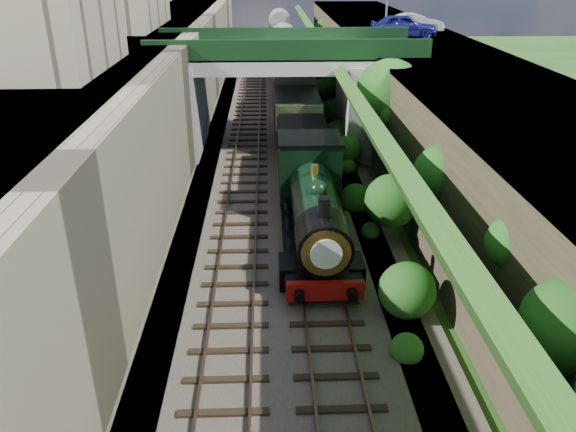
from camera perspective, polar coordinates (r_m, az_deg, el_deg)
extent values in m
cube|color=#473F38|center=(32.80, -0.82, 4.75)|extent=(10.00, 90.00, 0.20)
cube|color=#756B56|center=(32.15, -10.87, 10.24)|extent=(1.00, 90.00, 7.00)
cube|color=#262628|center=(32.85, -17.00, 9.92)|extent=(6.00, 90.00, 7.00)
cube|color=#262628|center=(33.47, 15.87, 9.65)|extent=(8.00, 90.00, 6.25)
cube|color=#1E4714|center=(32.50, 8.11, 9.12)|extent=(4.02, 90.00, 6.36)
sphere|color=#194C14|center=(13.71, 26.74, -10.08)|extent=(2.20, 2.20, 2.20)
sphere|color=#194C14|center=(16.31, 21.94, -2.57)|extent=(1.53, 1.53, 1.53)
sphere|color=#194C14|center=(19.47, 12.00, -7.40)|extent=(1.96, 1.96, 1.96)
sphere|color=#194C14|center=(21.57, 15.36, 4.23)|extent=(2.13, 2.13, 2.13)
sphere|color=#194C14|center=(23.97, 10.47, 1.52)|extent=(2.29, 2.29, 2.29)
sphere|color=#194C14|center=(27.67, 6.88, 1.69)|extent=(1.57, 1.57, 1.57)
sphere|color=#194C14|center=(29.65, 10.40, 9.94)|extent=(1.25, 1.25, 1.25)
sphere|color=#194C14|center=(32.89, 6.11, 6.69)|extent=(1.67, 1.67, 1.67)
sphere|color=#194C14|center=(36.14, 5.11, 7.96)|extent=(2.22, 2.22, 2.22)
sphere|color=#194C14|center=(38.53, 6.69, 12.23)|extent=(2.12, 2.12, 2.12)
sphere|color=#194C14|center=(40.45, 4.50, 10.08)|extent=(2.35, 2.35, 2.35)
sphere|color=#194C14|center=(44.42, 4.95, 13.05)|extent=(1.90, 1.90, 1.90)
sphere|color=#194C14|center=(47.76, 3.51, 12.43)|extent=(2.15, 2.15, 2.15)
sphere|color=#194C14|center=(50.42, 5.11, 16.00)|extent=(1.99, 1.99, 1.99)
sphere|color=#194C14|center=(53.24, 3.29, 14.30)|extent=(1.22, 1.22, 1.22)
sphere|color=#194C14|center=(55.35, 3.14, 14.79)|extent=(2.20, 2.20, 2.20)
sphere|color=#194C14|center=(57.77, 3.36, 15.89)|extent=(1.39, 1.39, 1.39)
sphere|color=#194C14|center=(61.98, 3.51, 17.31)|extent=(1.21, 1.21, 1.21)
sphere|color=#194C14|center=(65.35, 3.71, 18.43)|extent=(2.13, 2.13, 2.13)
cube|color=black|center=(32.77, -4.33, 4.91)|extent=(2.50, 90.00, 0.07)
cube|color=brown|center=(32.78, -5.60, 5.04)|extent=(0.08, 90.00, 0.14)
cube|color=brown|center=(32.72, -3.08, 5.09)|extent=(0.08, 90.00, 0.14)
cube|color=black|center=(32.80, 1.28, 4.99)|extent=(2.50, 90.00, 0.07)
cube|color=brown|center=(32.74, 0.02, 5.14)|extent=(0.08, 90.00, 0.14)
cube|color=brown|center=(32.82, 2.54, 5.16)|extent=(0.08, 90.00, 0.14)
cube|color=gray|center=(35.28, -0.20, 15.59)|extent=(16.00, 6.00, 0.90)
cube|color=black|center=(32.32, -0.02, 16.45)|extent=(16.00, 0.30, 1.20)
cube|color=black|center=(37.96, -0.36, 17.70)|extent=(16.00, 0.30, 1.20)
cube|color=gray|center=(36.15, -9.92, 10.85)|extent=(1.40, 6.40, 5.70)
cube|color=gray|center=(36.31, 7.38, 11.07)|extent=(2.40, 6.40, 5.70)
cube|color=gray|center=(26.42, -22.78, 17.90)|extent=(4.00, 8.00, 4.00)
cylinder|color=black|center=(31.55, 9.90, 7.58)|extent=(0.30, 0.30, 4.40)
sphere|color=#194C14|center=(30.90, 10.25, 12.18)|extent=(3.60, 3.60, 3.60)
sphere|color=#194C14|center=(31.90, 10.78, 11.43)|extent=(2.40, 2.40, 2.40)
imported|color=navy|center=(41.65, 11.65, 18.39)|extent=(4.70, 2.14, 1.56)
imported|color=#B3B3B8|center=(44.85, 12.78, 18.59)|extent=(4.14, 1.51, 1.35)
cube|color=black|center=(23.22, 2.77, -3.10)|extent=(2.40, 8.40, 0.60)
cube|color=black|center=(23.86, 2.60, -0.80)|extent=(2.70, 10.00, 0.35)
cube|color=maroon|center=(19.47, 3.78, -7.58)|extent=(2.70, 0.25, 0.70)
cylinder|color=black|center=(22.60, 2.82, 1.29)|extent=(1.90, 5.60, 1.90)
cylinder|color=black|center=(19.63, 3.61, -2.56)|extent=(1.96, 1.80, 1.96)
cylinder|color=white|center=(18.77, 3.90, -3.93)|extent=(1.10, 0.05, 1.10)
cylinder|color=black|center=(19.11, 3.71, 0.64)|extent=(0.44, 0.44, 0.90)
sphere|color=black|center=(21.29, 3.10, 2.68)|extent=(0.76, 0.76, 0.76)
cylinder|color=#A57F33|center=(22.93, 2.71, 4.61)|extent=(0.32, 0.32, 0.50)
cube|color=black|center=(25.87, 2.17, 4.78)|extent=(2.75, 2.40, 2.80)
cube|color=black|center=(25.41, 2.22, 7.85)|extent=(2.85, 2.50, 0.15)
cube|color=black|center=(20.71, -0.09, -5.67)|extent=(0.60, 1.40, 0.90)
cube|color=black|center=(20.94, 6.80, -5.50)|extent=(0.60, 1.40, 0.90)
cube|color=black|center=(30.70, 1.52, 4.00)|extent=(2.30, 6.00, 0.50)
cube|color=black|center=(30.62, 1.52, 4.44)|extent=(2.60, 6.00, 0.50)
cube|color=black|center=(30.22, 1.55, 6.57)|extent=(2.70, 6.00, 2.40)
cube|color=black|center=(29.85, 1.58, 8.85)|extent=(2.50, 5.60, 0.20)
cube|color=black|center=(42.71, 0.46, 9.96)|extent=(2.30, 17.00, 0.40)
cube|color=black|center=(42.65, 0.46, 10.28)|extent=(2.50, 17.00, 0.50)
cube|color=black|center=(42.29, 0.47, 12.25)|extent=(2.80, 18.00, 2.70)
cube|color=slate|center=(41.99, 0.48, 14.25)|extent=(2.90, 18.00, 0.50)
cube|color=black|center=(61.06, -0.36, 14.49)|extent=(2.30, 17.00, 0.40)
cube|color=black|center=(61.01, -0.36, 14.72)|extent=(2.50, 17.00, 0.50)
cube|color=black|center=(60.77, -0.36, 16.11)|extent=(2.80, 18.00, 2.70)
cube|color=slate|center=(60.56, -0.37, 17.52)|extent=(2.90, 18.00, 0.50)
cube|color=black|center=(79.62, -0.81, 16.92)|extent=(2.30, 17.00, 0.40)
cube|color=black|center=(79.58, -0.81, 17.10)|extent=(2.50, 17.00, 0.50)
cube|color=black|center=(79.39, -0.82, 18.17)|extent=(2.80, 18.00, 2.70)
cube|color=slate|center=(79.23, -0.82, 19.25)|extent=(2.90, 18.00, 0.50)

